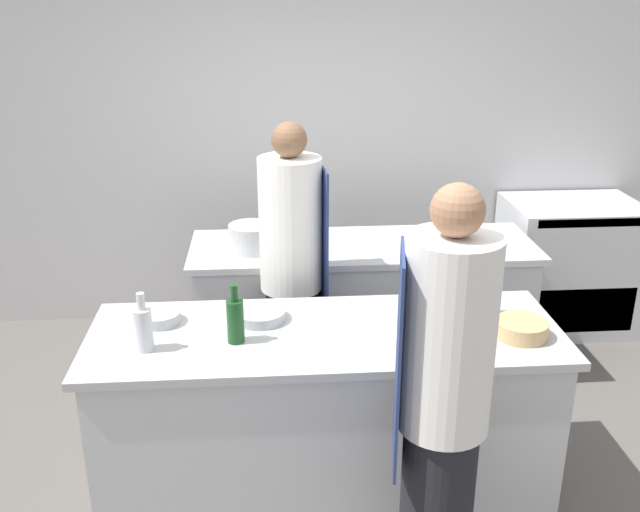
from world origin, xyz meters
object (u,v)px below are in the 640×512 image
object	(u,v)px
chef_at_prep_near	(442,408)
bottle_vinegar	(143,328)
oven_range	(568,265)
bottle_wine	(235,319)
chef_at_stove	(292,275)
bowl_mixing_large	(260,315)
bottle_olive_oil	(492,300)
stockpot	(251,238)
bowl_wooden_salad	(460,314)
bowl_ceramic_blue	(521,329)
bowl_prep_small	(159,317)

from	to	relation	value
chef_at_prep_near	bottle_vinegar	size ratio (longest dim) A/B	6.46
oven_range	bottle_wine	bearing A→B (deg)	-142.67
chef_at_stove	bowl_mixing_large	size ratio (longest dim) A/B	6.90
bottle_vinegar	bottle_olive_oil	bearing A→B (deg)	8.46
chef_at_prep_near	bottle_vinegar	bearing A→B (deg)	73.68
chef_at_prep_near	stockpot	distance (m)	2.00
chef_at_stove	bowl_wooden_salad	xyz separation A→B (m)	(0.79, -0.67, 0.05)
bottle_vinegar	stockpot	world-z (taller)	bottle_vinegar
oven_range	bowl_ceramic_blue	world-z (taller)	bowl_ceramic_blue
bowl_prep_small	bottle_vinegar	bearing A→B (deg)	-95.77
bottle_wine	bowl_ceramic_blue	size ratio (longest dim) A/B	1.16
bowl_ceramic_blue	chef_at_prep_near	bearing A→B (deg)	-131.00
bowl_mixing_large	stockpot	bearing A→B (deg)	93.23
chef_at_stove	stockpot	bearing A→B (deg)	-155.73
bottle_olive_oil	bowl_prep_small	distance (m)	1.64
chef_at_prep_near	chef_at_stove	distance (m)	1.53
bowl_prep_small	stockpot	world-z (taller)	stockpot
bottle_vinegar	bowl_ceramic_blue	xyz separation A→B (m)	(1.73, 0.00, -0.07)
chef_at_stove	bottle_wine	distance (m)	0.85
oven_range	bowl_ceramic_blue	bearing A→B (deg)	-119.35
bowl_prep_small	bottle_olive_oil	bearing A→B (deg)	-0.97
chef_at_stove	bottle_olive_oil	world-z (taller)	chef_at_stove
bottle_wine	bowl_wooden_salad	xyz separation A→B (m)	(1.08, 0.12, -0.07)
bottle_vinegar	bowl_ceramic_blue	bearing A→B (deg)	0.00
chef_at_stove	bowl_ceramic_blue	bearing A→B (deg)	45.77
chef_at_prep_near	stockpot	world-z (taller)	chef_at_prep_near
bowl_wooden_salad	bowl_ceramic_blue	bearing A→B (deg)	-34.87
bottle_wine	bottle_olive_oil	bearing A→B (deg)	8.97
bottle_wine	bowl_ceramic_blue	xyz separation A→B (m)	(1.33, -0.05, -0.07)
chef_at_prep_near	bowl_mixing_large	size ratio (longest dim) A/B	7.06
chef_at_prep_near	bottle_olive_oil	distance (m)	0.95
oven_range	bottle_olive_oil	bearing A→B (deg)	-124.68
bowl_ceramic_blue	bowl_wooden_salad	xyz separation A→B (m)	(-0.25, 0.17, 0.00)
bottle_olive_oil	bottle_wine	distance (m)	1.27
chef_at_stove	bowl_mixing_large	distance (m)	0.60
bottle_olive_oil	bowl_ceramic_blue	distance (m)	0.26
bowl_prep_small	bowl_ceramic_blue	bearing A→B (deg)	-9.16
oven_range	bottle_wine	distance (m)	3.03
bowl_mixing_large	stockpot	world-z (taller)	stockpot
bowl_mixing_large	bottle_wine	bearing A→B (deg)	-116.15
bottle_olive_oil	bottle_vinegar	distance (m)	1.68
chef_at_stove	bottle_wine	xyz separation A→B (m)	(-0.29, -0.79, 0.12)
chef_at_stove	stockpot	xyz separation A→B (m)	(-0.23, 0.41, 0.09)
chef_at_prep_near	bowl_prep_small	bearing A→B (deg)	63.53
bowl_prep_small	bowl_wooden_salad	xyz separation A→B (m)	(1.46, -0.10, 0.01)
chef_at_prep_near	bowl_prep_small	xyz separation A→B (m)	(-1.19, 0.87, 0.01)
bottle_vinegar	bowl_prep_small	size ratio (longest dim) A/B	1.36
chef_at_stove	bottle_vinegar	world-z (taller)	chef_at_stove
oven_range	bottle_vinegar	bearing A→B (deg)	-146.23
chef_at_prep_near	bottle_wine	bearing A→B (deg)	61.32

